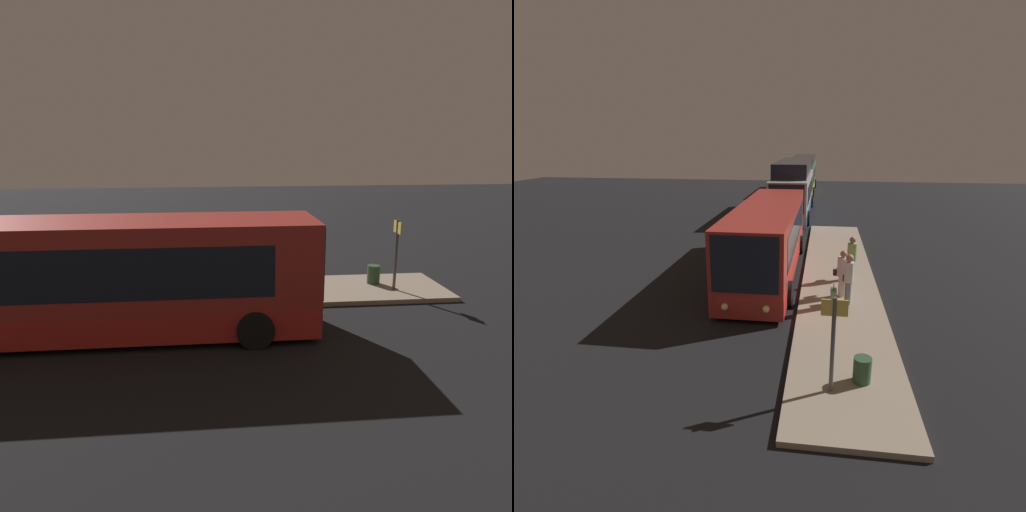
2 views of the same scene
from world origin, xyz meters
TOP-DOWN VIEW (x-y plane):
  - ground at (0.00, 0.00)m, footprint 80.00×80.00m
  - platform at (0.00, 3.10)m, footprint 20.00×3.00m
  - bus_lead at (-0.59, -0.02)m, footprint 10.82×2.77m
  - passenger_boarding at (2.20, 3.15)m, footprint 0.68×0.66m
  - passenger_waiting at (2.95, 3.33)m, footprint 0.55×0.40m
  - passenger_with_bags at (0.28, 3.59)m, footprint 0.51×0.65m
  - suitcase at (3.16, 2.82)m, footprint 0.41×0.21m
  - sign_post at (8.19, 2.68)m, footprint 0.10×0.60m
  - trash_bin at (7.72, 3.44)m, footprint 0.44×0.44m

SIDE VIEW (x-z plane):
  - ground at x=0.00m, z-range 0.00..0.00m
  - platform at x=0.00m, z-range 0.00..0.15m
  - suitcase at x=3.16m, z-range 0.03..0.87m
  - trash_bin at x=7.72m, z-range 0.15..0.80m
  - passenger_boarding at x=2.20m, z-range 0.21..1.98m
  - passenger_with_bags at x=0.28m, z-range 0.22..2.06m
  - passenger_waiting at x=2.95m, z-range 0.25..2.10m
  - bus_lead at x=-0.59m, z-range -0.01..3.08m
  - sign_post at x=8.19m, z-range 0.42..2.78m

